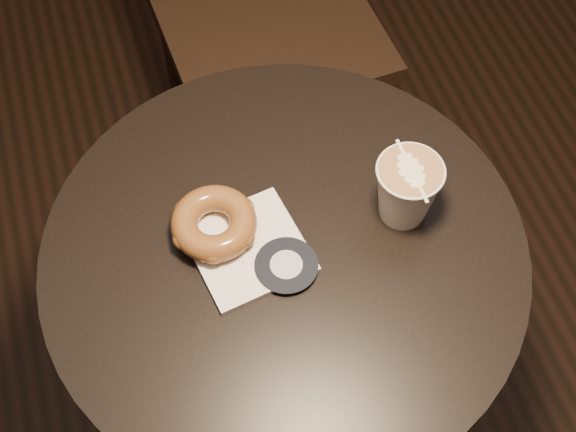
{
  "coord_description": "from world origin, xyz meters",
  "views": [
    {
      "loc": [
        -0.16,
        -0.53,
        1.75
      ],
      "look_at": [
        0.01,
        0.03,
        0.79
      ],
      "focal_mm": 50.0,
      "sensor_mm": 36.0,
      "label": 1
    }
  ],
  "objects_px": {
    "cafe_table": "(285,308)",
    "latte_cup": "(406,191)",
    "pastry_bag": "(249,249)",
    "doughnut": "(214,223)"
  },
  "relations": [
    {
      "from": "cafe_table",
      "to": "latte_cup",
      "type": "relative_size",
      "value": 7.03
    },
    {
      "from": "pastry_bag",
      "to": "latte_cup",
      "type": "height_order",
      "value": "latte_cup"
    },
    {
      "from": "cafe_table",
      "to": "latte_cup",
      "type": "distance_m",
      "value": 0.31
    },
    {
      "from": "pastry_bag",
      "to": "doughnut",
      "type": "height_order",
      "value": "doughnut"
    },
    {
      "from": "latte_cup",
      "to": "cafe_table",
      "type": "bearing_deg",
      "value": -177.56
    },
    {
      "from": "cafe_table",
      "to": "latte_cup",
      "type": "bearing_deg",
      "value": 2.44
    },
    {
      "from": "doughnut",
      "to": "latte_cup",
      "type": "distance_m",
      "value": 0.28
    },
    {
      "from": "pastry_bag",
      "to": "doughnut",
      "type": "bearing_deg",
      "value": 123.46
    },
    {
      "from": "cafe_table",
      "to": "latte_cup",
      "type": "xyz_separation_m",
      "value": [
        0.18,
        0.01,
        0.25
      ]
    },
    {
      "from": "doughnut",
      "to": "pastry_bag",
      "type": "bearing_deg",
      "value": -47.53
    }
  ]
}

